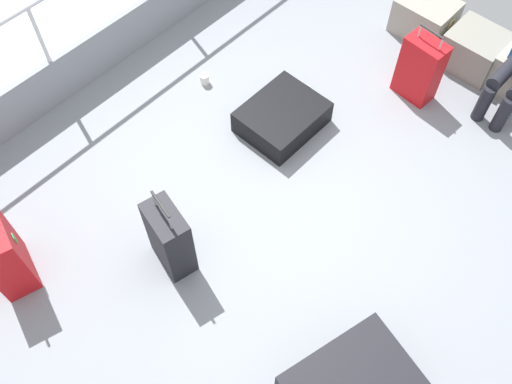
{
  "coord_description": "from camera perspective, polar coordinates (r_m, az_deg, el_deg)",
  "views": [
    {
      "loc": [
        1.41,
        -2.07,
        3.85
      ],
      "look_at": [
        -0.12,
        -0.39,
        0.25
      ],
      "focal_mm": 39.87,
      "sensor_mm": 36.0,
      "label": 1
    }
  ],
  "objects": [
    {
      "name": "suitcase_4",
      "position": [
        5.17,
        16.1,
        11.77
      ],
      "size": [
        0.37,
        0.23,
        0.72
      ],
      "color": "red",
      "rests_on": "ground_plane"
    },
    {
      "name": "ground_plane",
      "position": [
        4.62,
        4.45,
        0.31
      ],
      "size": [
        4.4,
        5.2,
        0.06
      ],
      "primitive_type": "cube",
      "color": "gray"
    },
    {
      "name": "suitcase_1",
      "position": [
        4.87,
        2.63,
        7.51
      ],
      "size": [
        0.57,
        0.69,
        0.23
      ],
      "color": "black",
      "rests_on": "ground_plane"
    },
    {
      "name": "paper_cup",
      "position": [
        5.26,
        -5.18,
        11.21
      ],
      "size": [
        0.08,
        0.08,
        0.1
      ],
      "primitive_type": "cylinder",
      "color": "white",
      "rests_on": "ground_plane"
    },
    {
      "name": "suitcase_0",
      "position": [
        4.03,
        -8.65,
        -4.62
      ],
      "size": [
        0.39,
        0.28,
        0.79
      ],
      "color": "black",
      "rests_on": "ground_plane"
    },
    {
      "name": "sea_wake",
      "position": [
        6.85,
        -20.45,
        16.22
      ],
      "size": [
        12.0,
        12.0,
        0.01
      ],
      "color": "#6B99A8",
      "rests_on": "ground_plane"
    },
    {
      "name": "suitcase_2",
      "position": [
        4.31,
        -24.12,
        -5.63
      ],
      "size": [
        0.47,
        0.35,
        0.84
      ],
      "color": "red",
      "rests_on": "ground_plane"
    },
    {
      "name": "cargo_crate_0",
      "position": [
        5.87,
        16.58,
        16.49
      ],
      "size": [
        0.55,
        0.43,
        0.36
      ],
      "color": "gray",
      "rests_on": "ground_plane"
    },
    {
      "name": "gunwale_port",
      "position": [
        5.5,
        -13.52,
        14.74
      ],
      "size": [
        0.06,
        5.2,
        0.45
      ],
      "primitive_type": "cube",
      "color": "gray",
      "rests_on": "ground_plane"
    },
    {
      "name": "cargo_crate_1",
      "position": [
        5.68,
        21.07,
        13.16
      ],
      "size": [
        0.53,
        0.45,
        0.35
      ],
      "color": "gray",
      "rests_on": "ground_plane"
    }
  ]
}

